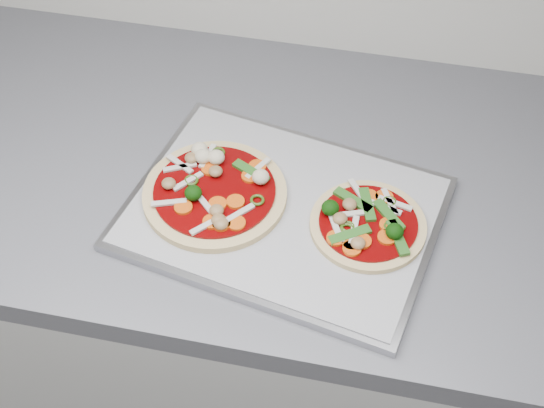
# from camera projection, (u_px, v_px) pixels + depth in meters

# --- Properties ---
(baking_tray) EXTENTS (0.47, 0.38, 0.01)m
(baking_tray) POSITION_uv_depth(u_px,v_px,m) (283.00, 213.00, 1.04)
(baking_tray) COLOR #98979D
(baking_tray) RESTS_ON countertop
(parchment) EXTENTS (0.44, 0.36, 0.00)m
(parchment) POSITION_uv_depth(u_px,v_px,m) (283.00, 210.00, 1.03)
(parchment) COLOR #98989D
(parchment) RESTS_ON baking_tray
(pizza_left) EXTENTS (0.25, 0.25, 0.03)m
(pizza_left) POSITION_uv_depth(u_px,v_px,m) (215.00, 191.00, 1.04)
(pizza_left) COLOR #DBC682
(pizza_left) RESTS_ON parchment
(pizza_right) EXTENTS (0.17, 0.17, 0.03)m
(pizza_right) POSITION_uv_depth(u_px,v_px,m) (367.00, 224.00, 1.01)
(pizza_right) COLOR #DBC682
(pizza_right) RESTS_ON parchment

